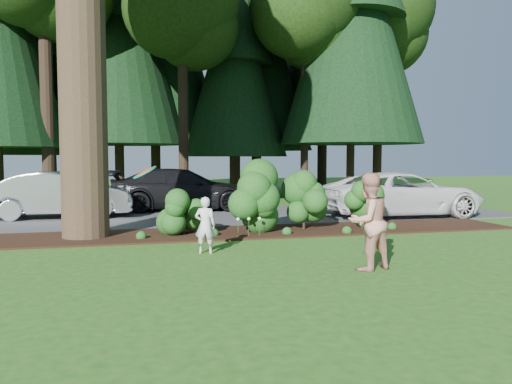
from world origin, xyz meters
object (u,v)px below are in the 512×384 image
car_silver_wagon (61,195)px  car_white_suv (402,194)px  child (205,225)px  frisbee (145,172)px  adult (368,222)px  car_dark_suv (182,189)px

car_silver_wagon → car_white_suv: bearing=-101.4°
car_white_suv → child: size_ratio=4.48×
frisbee → child: bearing=-7.7°
car_white_suv → adult: adult is taller
car_silver_wagon → child: bearing=-151.6°
child → adult: bearing=157.2°
car_dark_suv → child: car_dark_suv is taller
car_white_suv → frisbee: 10.64m
car_white_suv → adult: bearing=146.4°
car_dark_suv → adult: bearing=-164.1°
frisbee → car_silver_wagon: bearing=110.1°
car_white_suv → child: (-8.01, -5.18, -0.19)m
child → adult: 3.73m
car_white_suv → child: bearing=123.6°
child → adult: adult is taller
car_silver_wagon → car_white_suv: 12.37m
car_dark_suv → frisbee: 9.34m
car_dark_suv → frisbee: frisbee is taller
car_dark_suv → frisbee: bearing=173.5°
adult → car_white_suv: bearing=-141.0°
car_silver_wagon → car_dark_suv: 4.74m
child → adult: size_ratio=0.69×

